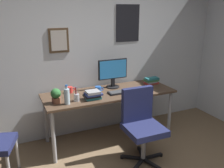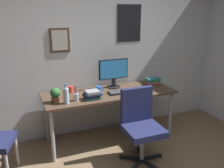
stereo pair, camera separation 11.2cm
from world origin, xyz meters
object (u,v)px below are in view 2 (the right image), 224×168
Objects in this scene: book_stack_right at (92,95)px; coffee_mug_near at (71,89)px; monitor at (114,72)px; keyboard at (123,92)px; pen_cup at (76,97)px; coffee_mug_far at (98,90)px; book_stack_left at (153,81)px; water_bottle at (66,96)px; computer_mouse at (142,89)px; office_chair at (140,122)px; potted_plant at (55,95)px.

coffee_mug_near is at bearing 119.10° from book_stack_right.
monitor is 4.06× the size of coffee_mug_near.
keyboard is 2.15× the size of pen_cup.
coffee_mug_far is at bearing 161.83° from keyboard.
keyboard is 1.96× the size of book_stack_left.
coffee_mug_near is at bearing 70.39° from water_bottle.
keyboard is 0.75m from coffee_mug_near.
pen_cup is at bearing -176.82° from computer_mouse.
monitor is at bearing 25.99° from water_bottle.
keyboard is at bearing -18.17° from coffee_mug_far.
keyboard is at bearing 4.74° from pen_cup.
office_chair is 0.78m from coffee_mug_far.
water_bottle reaches higher than book_stack_right.
computer_mouse is 0.87× the size of coffee_mug_far.
water_bottle is (-0.81, -0.39, -0.13)m from monitor.
water_bottle reaches higher than book_stack_left.
office_chair is 0.73m from book_stack_right.
computer_mouse is 0.55× the size of pen_cup.
book_stack_left is at bearing 13.86° from book_stack_right.
potted_plant is at bearing -161.88° from monitor.
pen_cup is 1.33m from book_stack_left.
coffee_mug_far is 0.24m from book_stack_right.
computer_mouse is 0.36m from book_stack_left.
monitor is 2.36× the size of potted_plant.
monitor reaches higher than water_bottle.
keyboard is at bearing 89.16° from office_chair.
water_bottle reaches higher than computer_mouse.
water_bottle reaches higher than keyboard.
book_stack_left is (0.63, -0.09, -0.19)m from monitor.
office_chair is at bearing -63.67° from coffee_mug_far.
computer_mouse is 1.26m from potted_plant.
coffee_mug_far is at bearing 24.64° from pen_cup.
potted_plant is at bearing -129.67° from coffee_mug_near.
water_bottle is 0.15m from potted_plant.
office_chair is 0.89m from pen_cup.
keyboard is at bearing -83.85° from monitor.
monitor reaches higher than book_stack_left.
coffee_mug_far is (-0.63, 0.11, 0.03)m from computer_mouse.
keyboard is at bearing 8.95° from book_stack_right.
pen_cup is (-0.37, -0.17, 0.00)m from coffee_mug_far.
book_stack_left is at bearing 11.89° from water_bottle.
water_bottle is at bearing 152.17° from office_chair.
computer_mouse is 1.15m from water_bottle.
water_bottle is at bearing -174.53° from computer_mouse.
water_bottle is 1.08× the size of book_stack_right.
potted_plant is 0.89× the size of book_stack_left.
potted_plant is at bearing -178.73° from keyboard.
office_chair is 0.95m from monitor.
coffee_mug_near is 0.52× the size of book_stack_left.
potted_plant is (-0.95, 0.53, 0.32)m from office_chair.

